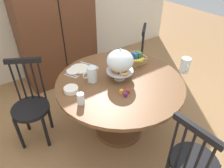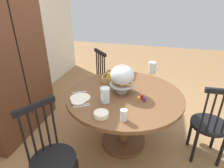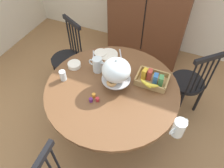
# 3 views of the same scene
# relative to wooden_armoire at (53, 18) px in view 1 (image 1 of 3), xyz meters

# --- Properties ---
(ground_plane) EXTENTS (10.00, 10.00, 0.00)m
(ground_plane) POSITION_rel_wooden_armoire_xyz_m (0.21, -1.50, -0.98)
(ground_plane) COLOR #997047
(wooden_armoire) EXTENTS (1.18, 0.60, 1.96)m
(wooden_armoire) POSITION_rel_wooden_armoire_xyz_m (0.00, 0.00, 0.00)
(wooden_armoire) COLOR brown
(wooden_armoire) RESTS_ON ground_plane
(dining_table) EXTENTS (1.33, 1.33, 0.74)m
(dining_table) POSITION_rel_wooden_armoire_xyz_m (0.07, -1.55, -0.43)
(dining_table) COLOR brown
(dining_table) RESTS_ON ground_plane
(windsor_chair_near_window) EXTENTS (0.40, 0.40, 0.97)m
(windsor_chair_near_window) POSITION_rel_wooden_armoire_xyz_m (0.10, -2.51, -0.53)
(windsor_chair_near_window) COLOR black
(windsor_chair_near_window) RESTS_ON ground_plane
(windsor_chair_by_cabinet) EXTENTS (0.47, 0.47, 0.97)m
(windsor_chair_by_cabinet) POSITION_rel_wooden_armoire_xyz_m (0.78, -0.90, -0.53)
(windsor_chair_by_cabinet) COLOR black
(windsor_chair_by_cabinet) RESTS_ON ground_plane
(windsor_chair_facing_door) EXTENTS (0.45, 0.45, 0.97)m
(windsor_chair_facing_door) POSITION_rel_wooden_armoire_xyz_m (-0.77, -1.07, -0.53)
(windsor_chair_facing_door) COLOR black
(windsor_chair_facing_door) RESTS_ON ground_plane
(pastry_stand_with_dome) EXTENTS (0.28, 0.28, 0.34)m
(pastry_stand_with_dome) POSITION_rel_wooden_armoire_xyz_m (0.09, -1.51, -0.05)
(pastry_stand_with_dome) COLOR silver
(pastry_stand_with_dome) RESTS_ON dining_table
(orange_juice_pitcher) EXTENTS (0.13, 0.16, 0.17)m
(orange_juice_pitcher) POSITION_rel_wooden_armoire_xyz_m (0.75, -1.81, -0.17)
(orange_juice_pitcher) COLOR silver
(orange_juice_pitcher) RESTS_ON dining_table
(milk_pitcher) EXTENTS (0.18, 0.10, 0.16)m
(milk_pitcher) POSITION_rel_wooden_armoire_xyz_m (-0.17, -1.39, -0.17)
(milk_pitcher) COLOR silver
(milk_pitcher) RESTS_ON dining_table
(cereal_basket) EXTENTS (0.32, 0.30, 0.12)m
(cereal_basket) POSITION_rel_wooden_armoire_xyz_m (0.40, -1.33, -0.20)
(cereal_basket) COLOR tan
(cereal_basket) RESTS_ON dining_table
(china_plate_large) EXTENTS (0.22, 0.22, 0.01)m
(china_plate_large) POSITION_rel_wooden_armoire_xyz_m (-0.17, -1.10, -0.24)
(china_plate_large) COLOR white
(china_plate_large) RESTS_ON dining_table
(china_plate_small) EXTENTS (0.15, 0.15, 0.01)m
(china_plate_small) POSITION_rel_wooden_armoire_xyz_m (-0.26, -1.12, -0.23)
(china_plate_small) COLOR white
(china_plate_small) RESTS_ON china_plate_large
(cereal_bowl) EXTENTS (0.14, 0.14, 0.04)m
(cereal_bowl) POSITION_rel_wooden_armoire_xyz_m (-0.43, -1.43, -0.22)
(cereal_bowl) COLOR white
(cereal_bowl) RESTS_ON dining_table
(drinking_glass) EXTENTS (0.06, 0.06, 0.11)m
(drinking_glass) POSITION_rel_wooden_armoire_xyz_m (-0.43, -1.64, -0.19)
(drinking_glass) COLOR silver
(drinking_glass) RESTS_ON dining_table
(jam_jar_strawberry) EXTENTS (0.04, 0.04, 0.04)m
(jam_jar_strawberry) POSITION_rel_wooden_armoire_xyz_m (0.01, -1.76, -0.22)
(jam_jar_strawberry) COLOR #B7282D
(jam_jar_strawberry) RESTS_ON dining_table
(jam_jar_apricot) EXTENTS (0.04, 0.04, 0.04)m
(jam_jar_apricot) POSITION_rel_wooden_armoire_xyz_m (-0.05, -1.73, -0.22)
(jam_jar_apricot) COLOR orange
(jam_jar_apricot) RESTS_ON dining_table
(jam_jar_grape) EXTENTS (0.04, 0.04, 0.04)m
(jam_jar_grape) POSITION_rel_wooden_armoire_xyz_m (-0.05, -1.79, -0.22)
(jam_jar_grape) COLOR #5B2366
(jam_jar_grape) RESTS_ON dining_table
(table_knife) EXTENTS (0.09, 0.16, 0.01)m
(table_knife) POSITION_rel_wooden_armoire_xyz_m (-0.29, -1.17, -0.24)
(table_knife) COLOR silver
(table_knife) RESTS_ON dining_table
(dinner_fork) EXTENTS (0.09, 0.16, 0.01)m
(dinner_fork) POSITION_rel_wooden_armoire_xyz_m (-0.32, -1.18, -0.24)
(dinner_fork) COLOR silver
(dinner_fork) RESTS_ON dining_table
(soup_spoon) EXTENTS (0.09, 0.16, 0.01)m
(soup_spoon) POSITION_rel_wooden_armoire_xyz_m (-0.05, -1.04, -0.24)
(soup_spoon) COLOR silver
(soup_spoon) RESTS_ON dining_table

